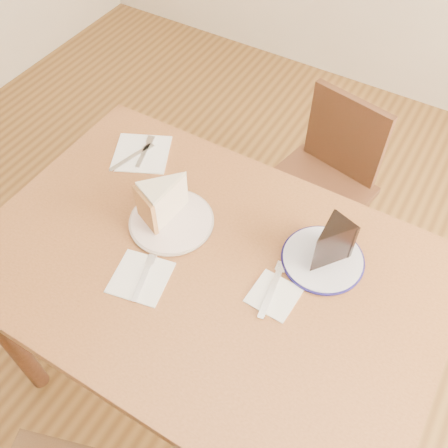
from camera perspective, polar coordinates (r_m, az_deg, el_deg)
ground at (r=1.95m, az=-1.38°, el=-16.97°), size 4.00×4.00×0.00m
table at (r=1.37m, az=-1.90°, el=-7.01°), size 1.20×0.80×0.75m
chair_far at (r=1.95m, az=10.98°, el=4.60°), size 0.44×0.44×0.75m
plate_cream at (r=1.37m, az=-6.01°, el=0.31°), size 0.22×0.22×0.01m
plate_navy at (r=1.31m, az=11.20°, el=-3.97°), size 0.20×0.20×0.01m
carrot_cake at (r=1.34m, az=-6.45°, el=2.87°), size 0.13×0.15×0.11m
chocolate_cake at (r=1.26m, az=11.69°, el=-2.56°), size 0.10×0.12×0.12m
napkin_cream at (r=1.28m, az=-9.50°, el=-6.04°), size 0.16×0.16×0.00m
napkin_navy at (r=1.24m, az=5.71°, el=-8.11°), size 0.12×0.12×0.00m
napkin_spare at (r=1.57m, az=-9.41°, el=7.99°), size 0.22×0.22×0.00m
fork_cream at (r=1.27m, az=-9.18°, el=-6.11°), size 0.05×0.14×0.00m
knife_navy at (r=1.24m, az=5.48°, el=-7.49°), size 0.04×0.17×0.00m
fork_spare at (r=1.57m, az=-9.07°, el=8.16°), size 0.06×0.14×0.00m
knife_spare at (r=1.56m, az=-10.54°, el=7.51°), size 0.05×0.16×0.00m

